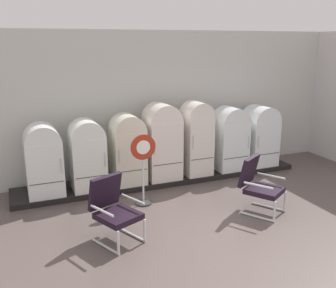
{
  "coord_description": "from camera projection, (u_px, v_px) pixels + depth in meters",
  "views": [
    {
      "loc": [
        -2.96,
        -4.45,
        2.98
      ],
      "look_at": [
        0.02,
        2.75,
        0.9
      ],
      "focal_mm": 41.2,
      "sensor_mm": 36.0,
      "label": 1
    }
  ],
  "objects": [
    {
      "name": "refrigerator_5",
      "position": [
        230.0,
        137.0,
        8.79
      ],
      "size": [
        0.7,
        0.63,
        1.44
      ],
      "color": "white",
      "rests_on": "display_plinth"
    },
    {
      "name": "display_plinth",
      "position": [
        162.0,
        178.0,
        8.52
      ],
      "size": [
        6.31,
        0.95,
        0.11
      ],
      "primitive_type": "cube",
      "color": "black",
      "rests_on": "ground"
    },
    {
      "name": "refrigerator_2",
      "position": [
        128.0,
        148.0,
        7.88
      ],
      "size": [
        0.66,
        0.62,
        1.45
      ],
      "color": "silver",
      "rests_on": "display_plinth"
    },
    {
      "name": "armchair_left",
      "position": [
        114.0,
        208.0,
        5.85
      ],
      "size": [
        0.8,
        0.88,
        1.01
      ],
      "color": "silver",
      "rests_on": "ground"
    },
    {
      "name": "armchair_right",
      "position": [
        259.0,
        184.0,
        6.84
      ],
      "size": [
        0.85,
        0.9,
        1.01
      ],
      "color": "silver",
      "rests_on": "ground"
    },
    {
      "name": "refrigerator_1",
      "position": [
        87.0,
        153.0,
        7.6
      ],
      "size": [
        0.66,
        0.65,
        1.41
      ],
      "color": "white",
      "rests_on": "display_plinth"
    },
    {
      "name": "refrigerator_3",
      "position": [
        162.0,
        139.0,
        8.18
      ],
      "size": [
        0.71,
        0.69,
        1.62
      ],
      "color": "silver",
      "rests_on": "display_plinth"
    },
    {
      "name": "sign_stand",
      "position": [
        143.0,
        170.0,
        7.12
      ],
      "size": [
        0.48,
        0.32,
        1.35
      ],
      "color": "#2D2D30",
      "rests_on": "ground"
    },
    {
      "name": "refrigerator_6",
      "position": [
        260.0,
        134.0,
        9.14
      ],
      "size": [
        0.69,
        0.7,
        1.42
      ],
      "color": "white",
      "rests_on": "display_plinth"
    },
    {
      "name": "refrigerator_0",
      "position": [
        44.0,
        158.0,
        7.32
      ],
      "size": [
        0.67,
        0.7,
        1.38
      ],
      "color": "white",
      "rests_on": "display_plinth"
    },
    {
      "name": "refrigerator_4",
      "position": [
        197.0,
        136.0,
        8.44
      ],
      "size": [
        0.59,
        0.63,
        1.62
      ],
      "color": "silver",
      "rests_on": "display_plinth"
    },
    {
      "name": "back_wall",
      "position": [
        152.0,
        103.0,
        8.68
      ],
      "size": [
        11.76,
        0.12,
        3.22
      ],
      "color": "silver",
      "rests_on": "ground"
    },
    {
      "name": "ground",
      "position": [
        236.0,
        246.0,
        5.84
      ],
      "size": [
        12.0,
        10.0,
        0.05
      ],
      "primitive_type": "cube",
      "color": "#534744"
    }
  ]
}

